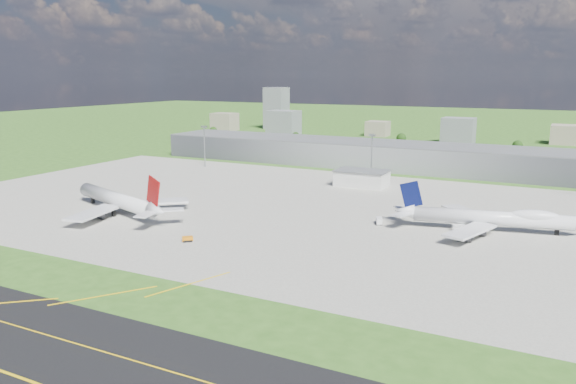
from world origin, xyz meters
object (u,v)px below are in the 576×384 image
at_px(airliner_blue_quad, 491,218).
at_px(tug_yellow, 188,239).
at_px(airliner_red_twin, 120,201).
at_px(van_white_far, 459,228).
at_px(van_white_near, 379,221).

bearing_deg(airliner_blue_quad, tug_yellow, -158.00).
distance_m(airliner_red_twin, airliner_blue_quad, 148.98).
bearing_deg(airliner_red_twin, van_white_far, -145.21).
height_order(airliner_blue_quad, van_white_far, airliner_blue_quad).
bearing_deg(van_white_far, airliner_blue_quad, -1.41).
relative_size(airliner_red_twin, airliner_blue_quad, 1.03).
height_order(airliner_blue_quad, tug_yellow, airliner_blue_quad).
xyz_separation_m(airliner_blue_quad, tug_yellow, (-92.47, -62.46, -4.00)).
height_order(airliner_red_twin, van_white_near, airliner_red_twin).
xyz_separation_m(airliner_red_twin, tug_yellow, (50.48, -20.52, -4.30)).
relative_size(tug_yellow, van_white_near, 0.78).
bearing_deg(van_white_near, tug_yellow, 113.27).
xyz_separation_m(airliner_blue_quad, van_white_far, (-10.66, -5.38, -3.73)).
bearing_deg(van_white_far, tug_yellow, -173.26).
bearing_deg(tug_yellow, airliner_blue_quad, -8.32).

